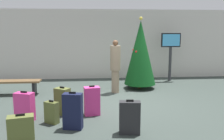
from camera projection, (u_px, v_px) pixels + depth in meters
name	position (u px, v px, depth m)	size (l,w,h in m)	color
ground_plane	(122.00, 103.00, 7.28)	(16.00, 16.00, 0.00)	#38423D
back_wall	(112.00, 44.00, 10.87)	(16.00, 0.20, 3.00)	beige
holiday_tree	(140.00, 53.00, 8.87)	(1.14, 1.14, 2.59)	#4C3319
flight_info_kiosk	(171.00, 48.00, 10.24)	(0.81, 0.12, 2.00)	#333338
waiting_bench	(15.00, 84.00, 8.12)	(1.64, 0.44, 0.48)	brown
traveller_0	(115.00, 65.00, 8.32)	(0.49, 0.49, 1.79)	gray
suitcase_0	(92.00, 101.00, 6.18)	(0.42, 0.30, 0.76)	#E5388C
suitcase_1	(25.00, 107.00, 5.78)	(0.48, 0.35, 0.72)	#E5388C
suitcase_2	(52.00, 113.00, 5.63)	(0.36, 0.31, 0.54)	#59602D
suitcase_3	(63.00, 101.00, 6.21)	(0.43, 0.39, 0.72)	#59602D
suitcase_4	(130.00, 118.00, 5.05)	(0.45, 0.26, 0.72)	#232326
suitcase_5	(73.00, 111.00, 5.29)	(0.44, 0.29, 0.82)	#141938
suitcase_6	(21.00, 129.00, 4.71)	(0.53, 0.35, 0.55)	#59602D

